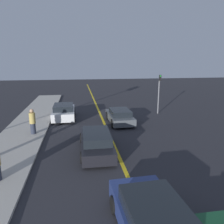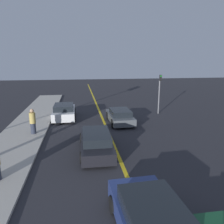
% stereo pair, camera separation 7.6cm
% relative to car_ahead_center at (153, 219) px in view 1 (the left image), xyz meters
% --- Properties ---
extents(road_center_line, '(0.20, 60.00, 0.01)m').
position_rel_car_ahead_center_xyz_m(road_center_line, '(0.07, 11.81, -0.62)').
color(road_center_line, gold).
rests_on(road_center_line, ground_plane).
extents(sidewalk_left, '(3.14, 33.35, 0.13)m').
position_rel_car_ahead_center_xyz_m(sidewalk_left, '(-5.97, 10.48, -0.56)').
color(sidewalk_left, '#ADA89E').
rests_on(sidewalk_left, ground_plane).
extents(car_ahead_center, '(2.11, 4.08, 1.29)m').
position_rel_car_ahead_center_xyz_m(car_ahead_center, '(0.00, 0.00, 0.00)').
color(car_ahead_center, navy).
rests_on(car_ahead_center, ground_plane).
extents(car_far_distant, '(1.90, 4.71, 1.21)m').
position_rel_car_ahead_center_xyz_m(car_far_distant, '(-1.08, 6.56, -0.03)').
color(car_far_distant, black).
rests_on(car_far_distant, ground_plane).
extents(car_parked_left_lot, '(1.94, 4.08, 1.17)m').
position_rel_car_ahead_center_xyz_m(car_parked_left_lot, '(1.36, 12.05, -0.04)').
color(car_parked_left_lot, '#4C5156').
rests_on(car_parked_left_lot, ground_plane).
extents(car_oncoming_far, '(2.01, 4.20, 1.32)m').
position_rel_car_ahead_center_xyz_m(car_oncoming_far, '(-3.33, 14.17, 0.03)').
color(car_oncoming_far, silver).
rests_on(car_oncoming_far, ground_plane).
extents(pedestrian_by_sign, '(0.41, 0.41, 1.77)m').
position_rel_car_ahead_center_xyz_m(pedestrian_by_sign, '(-5.20, 9.96, 0.38)').
color(pedestrian_by_sign, '#282D3D').
rests_on(pedestrian_by_sign, sidewalk_left).
extents(traffic_light, '(0.18, 0.40, 3.77)m').
position_rel_car_ahead_center_xyz_m(traffic_light, '(5.70, 14.64, 1.71)').
color(traffic_light, slate).
rests_on(traffic_light, ground_plane).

